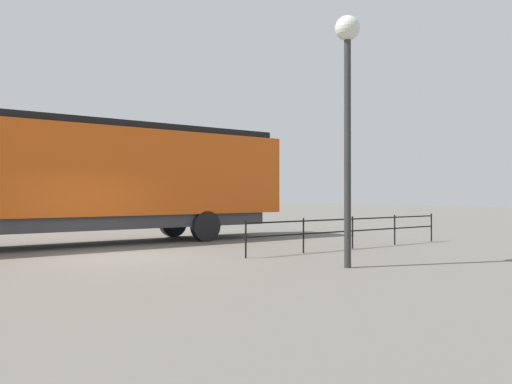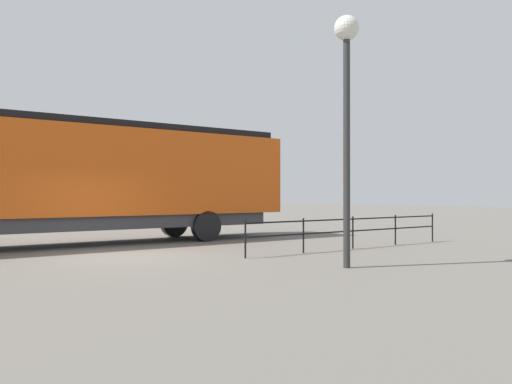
# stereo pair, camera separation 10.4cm
# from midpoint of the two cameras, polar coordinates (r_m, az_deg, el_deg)

# --- Properties ---
(ground_plane) EXTENTS (120.00, 120.00, 0.00)m
(ground_plane) POSITION_cam_midpoint_polar(r_m,az_deg,el_deg) (14.57, -15.03, -6.94)
(ground_plane) COLOR #666059
(locomotive) EXTENTS (2.83, 18.38, 4.14)m
(locomotive) POSITION_cam_midpoint_polar(r_m,az_deg,el_deg) (17.90, -22.58, 1.76)
(locomotive) COLOR #D15114
(locomotive) RESTS_ON ground_plane
(lamp_post) EXTENTS (0.58, 0.58, 5.84)m
(lamp_post) POSITION_cam_midpoint_polar(r_m,az_deg,el_deg) (12.42, 9.80, 12.08)
(lamp_post) COLOR #2D2D2D
(lamp_post) RESTS_ON ground_plane
(platform_fence) EXTENTS (0.05, 8.22, 1.01)m
(platform_fence) POSITION_cam_midpoint_polar(r_m,az_deg,el_deg) (16.45, 10.40, -3.86)
(platform_fence) COLOR black
(platform_fence) RESTS_ON ground_plane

